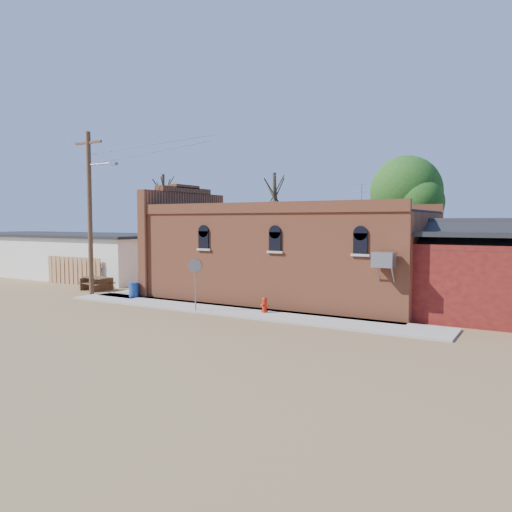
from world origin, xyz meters
The scene contains 15 objects.
ground centered at (0.00, 0.00, 0.00)m, with size 120.00×120.00×0.00m, color brown.
sidewalk_south centered at (1.50, 0.90, 0.04)m, with size 19.00×2.20×0.08m, color #9E9991.
sidewalk_west centered at (-6.30, 6.00, 0.04)m, with size 2.60×10.00×0.08m, color #9E9991.
brick_bar centered at (1.64, 5.49, 2.34)m, with size 16.40×7.97×6.30m.
red_shed centered at (11.50, 5.50, 2.27)m, with size 5.40×6.40×4.30m.
storage_building centered at (-19.00, 8.00, 1.60)m, with size 20.40×8.40×3.17m.
wood_fence centered at (-12.80, 3.80, 0.90)m, with size 5.20×0.10×1.80m, color #9A6745, non-canonical shape.
utility_pole centered at (-8.14, 1.20, 4.77)m, with size 3.12×0.26×9.00m.
tree_bare_near centered at (-3.00, 13.00, 5.96)m, with size 2.80×2.80×7.65m.
tree_bare_far centered at (-14.00, 14.00, 6.36)m, with size 2.80×2.80×8.16m.
tree_leafy centered at (6.00, 13.50, 5.93)m, with size 4.40×4.40×8.15m.
fire_hydrant centered at (2.92, 1.14, 0.42)m, with size 0.40×0.39×0.68m.
stop_sign centered at (-0.03, 0.00, 1.89)m, with size 0.56×0.40×2.36m.
trash_barrel centered at (-5.30, 1.50, 0.47)m, with size 0.51×0.51×0.78m, color navy.
picnic_table centered at (-9.50, 2.73, 0.52)m, with size 2.06×1.64×0.79m.
Camera 1 is at (13.69, -17.93, 4.12)m, focal length 35.00 mm.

